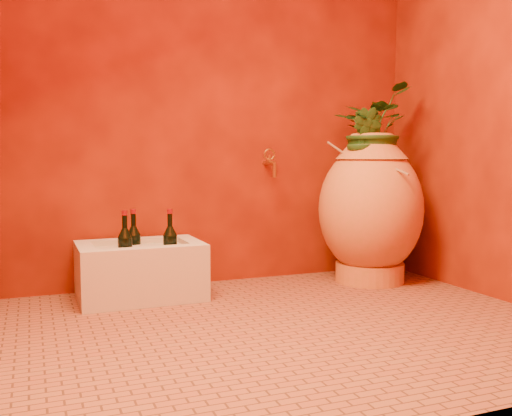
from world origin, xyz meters
name	(u,v)px	position (x,y,z in m)	size (l,w,h in m)	color
floor	(287,326)	(0.00, 0.00, 0.00)	(2.50, 2.50, 0.00)	brown
wall_back	(217,73)	(0.00, 1.00, 1.25)	(2.50, 0.02, 2.50)	#541004
wall_right	(512,59)	(1.25, 0.00, 1.25)	(0.02, 2.00, 2.50)	#541004
amphora	(371,209)	(0.85, 0.65, 0.44)	(0.68, 0.68, 0.89)	#C56A37
stone_basin	(140,272)	(-0.52, 0.75, 0.14)	(0.65, 0.44, 0.30)	beige
wine_bottle_a	(134,247)	(-0.55, 0.76, 0.28)	(0.08, 0.08, 0.31)	black
wine_bottle_b	(170,247)	(-0.37, 0.67, 0.28)	(0.08, 0.08, 0.32)	black
wine_bottle_c	(125,250)	(-0.60, 0.67, 0.28)	(0.08, 0.08, 0.32)	black
wall_tap	(270,162)	(0.31, 0.91, 0.73)	(0.08, 0.16, 0.17)	olive
plant_main	(372,129)	(0.87, 0.68, 0.92)	(0.48, 0.41, 0.53)	#1B4418
plant_side	(364,140)	(0.76, 0.60, 0.85)	(0.20, 0.16, 0.37)	#1B4418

